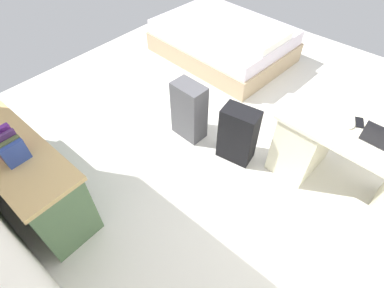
% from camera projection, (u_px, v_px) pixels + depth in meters
% --- Properties ---
extents(ground_plane, '(5.70, 5.70, 0.00)m').
position_uv_depth(ground_plane, '(237.00, 134.00, 3.48)').
color(ground_plane, silver).
extents(desk, '(1.47, 0.72, 0.73)m').
position_uv_depth(desk, '(354.00, 163.00, 2.69)').
color(desk, beige).
rests_on(desk, ground_plane).
extents(credenza, '(1.80, 0.48, 0.74)m').
position_uv_depth(credenza, '(15.00, 164.00, 2.70)').
color(credenza, '#4C6B47').
rests_on(credenza, ground_plane).
extents(bed, '(1.99, 1.52, 0.58)m').
position_uv_depth(bed, '(224.00, 41.00, 4.48)').
color(bed, tan).
rests_on(bed, ground_plane).
extents(suitcase_black, '(0.39, 0.27, 0.63)m').
position_uv_depth(suitcase_black, '(238.00, 135.00, 3.03)').
color(suitcase_black, black).
rests_on(suitcase_black, ground_plane).
extents(suitcase_spare_grey, '(0.37, 0.24, 0.67)m').
position_uv_depth(suitcase_spare_grey, '(189.00, 111.00, 3.24)').
color(suitcase_spare_grey, '#4C4C51').
rests_on(suitcase_spare_grey, ground_plane).
extents(laptop, '(0.32, 0.23, 0.21)m').
position_uv_depth(laptop, '(383.00, 141.00, 2.33)').
color(laptop, silver).
rests_on(laptop, desk).
extents(computer_mouse, '(0.06, 0.10, 0.03)m').
position_uv_depth(computer_mouse, '(351.00, 125.00, 2.50)').
color(computer_mouse, white).
rests_on(computer_mouse, desk).
extents(cell_phone_by_mouse, '(0.12, 0.15, 0.01)m').
position_uv_depth(cell_phone_by_mouse, '(360.00, 123.00, 2.54)').
color(cell_phone_by_mouse, black).
rests_on(cell_phone_by_mouse, desk).
extents(book_row, '(0.20, 0.17, 0.24)m').
position_uv_depth(book_row, '(9.00, 147.00, 2.20)').
color(book_row, '#2B408D').
rests_on(book_row, credenza).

